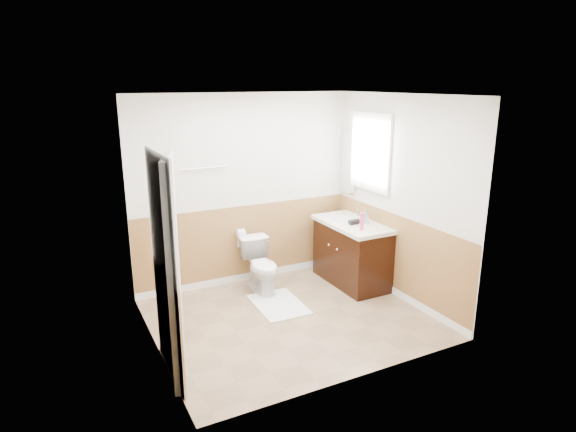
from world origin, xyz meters
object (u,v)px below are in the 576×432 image
vanity_cabinet (352,254)px  toilet (262,266)px  soap_dispenser (365,216)px  bath_mat (279,305)px  lotion_bottle (362,221)px

vanity_cabinet → toilet: bearing=165.7°
toilet → soap_dispenser: size_ratio=3.89×
bath_mat → soap_dispenser: bearing=4.3°
toilet → lotion_bottle: lotion_bottle is taller
lotion_bottle → soap_dispenser: lotion_bottle is taller
vanity_cabinet → soap_dispenser: bearing=-37.3°
bath_mat → toilet: bearing=90.0°
vanity_cabinet → lotion_bottle: size_ratio=5.00×
bath_mat → vanity_cabinet: size_ratio=0.73×
vanity_cabinet → lotion_bottle: bearing=-106.8°
toilet → vanity_cabinet: (1.18, -0.30, 0.06)m
bath_mat → vanity_cabinet: vanity_cabinet is taller
toilet → soap_dispenser: soap_dispenser is taller
toilet → soap_dispenser: bearing=-14.7°
vanity_cabinet → soap_dispenser: 0.56m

